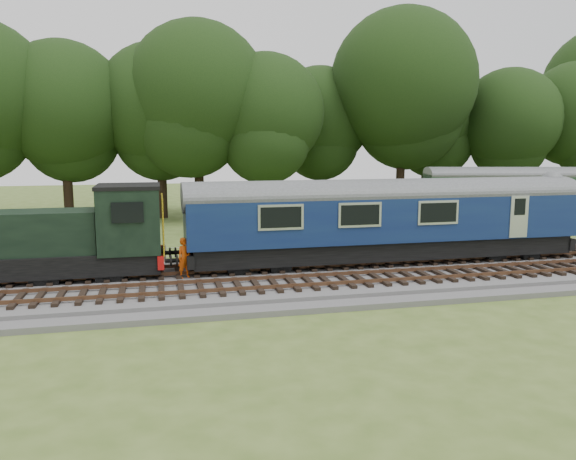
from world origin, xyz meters
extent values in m
plane|color=#465E22|center=(0.00, 0.00, 0.00)|extent=(120.00, 120.00, 0.00)
cube|color=#4C4C4F|center=(0.00, 0.00, 0.17)|extent=(70.00, 7.00, 0.35)
cube|color=brown|center=(0.00, 0.68, 0.49)|extent=(66.50, 0.07, 0.14)
cube|color=brown|center=(0.00, 2.12, 0.49)|extent=(66.50, 0.07, 0.14)
cube|color=brown|center=(0.00, -2.32, 0.49)|extent=(66.50, 0.07, 0.14)
cube|color=brown|center=(0.00, -0.88, 0.49)|extent=(66.50, 0.07, 0.14)
cube|color=black|center=(5.81, 1.40, 1.06)|extent=(17.46, 2.52, 0.85)
cube|color=#0E1B4E|center=(5.81, 1.40, 2.48)|extent=(18.00, 2.80, 2.05)
cube|color=yellow|center=(14.83, 1.40, 2.11)|extent=(0.06, 2.74, 1.30)
cube|color=black|center=(11.81, 1.40, 0.86)|extent=(2.60, 2.00, 0.55)
cube|color=black|center=(-0.19, 1.40, 0.86)|extent=(2.60, 2.00, 0.55)
cube|color=black|center=(-8.59, 1.40, 1.01)|extent=(8.73, 2.39, 0.85)
cube|color=black|center=(-9.79, 1.40, 2.26)|extent=(6.30, 2.08, 1.70)
cube|color=black|center=(-5.39, 1.40, 2.66)|extent=(2.40, 2.55, 2.60)
cube|color=#B00F0D|center=(-4.21, 1.40, 1.06)|extent=(0.25, 2.60, 0.55)
cube|color=yellow|center=(-4.07, 1.40, 2.46)|extent=(0.06, 2.55, 2.30)
imported|color=#E94F0C|center=(-3.27, 0.43, 1.17)|extent=(0.71, 0.63, 1.64)
cube|color=#18351B|center=(21.13, 10.56, 1.89)|extent=(16.10, 6.42, 3.58)
cube|color=#18351B|center=(18.04, 15.19, 1.11)|extent=(2.79, 2.79, 2.21)
cube|color=black|center=(18.04, 15.19, 2.30)|extent=(3.07, 3.07, 0.18)
camera|label=1|loc=(-4.24, -22.06, 5.75)|focal=35.00mm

